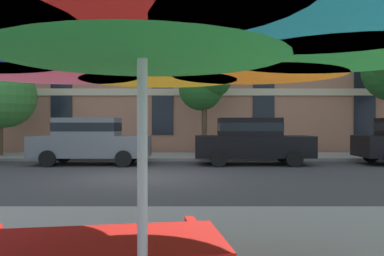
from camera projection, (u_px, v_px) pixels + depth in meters
ground_plane at (139, 178)px, 11.25m from camera, size 120.00×120.00×0.00m
sidewalk_far at (158, 156)px, 18.05m from camera, size 56.00×3.60×0.12m
apartment_building at (169, 4)px, 26.15m from camera, size 36.51×12.08×19.20m
sedan_gray at (90, 140)px, 14.94m from camera, size 4.40×1.98×1.78m
sedan_black at (251, 140)px, 14.95m from camera, size 4.40×1.98×1.78m
street_tree_left at (2, 96)px, 17.96m from camera, size 2.91×2.91×4.28m
street_tree_middle at (205, 83)px, 18.29m from camera, size 2.51×2.30×4.83m
patio_umbrella at (142, 19)px, 2.23m from camera, size 3.58×3.58×2.43m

